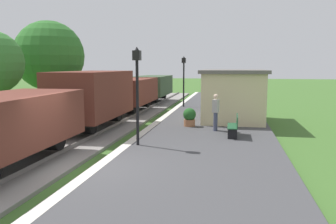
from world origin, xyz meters
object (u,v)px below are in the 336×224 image
person_waiting (216,111)px  potted_planter (190,117)px  bench_down_platform (234,103)px  tree_trackside_far (49,56)px  freight_train (114,97)px  lamp_post_near (137,78)px  lamp_post_far (184,72)px  station_hut (233,94)px  bench_near_hut (234,125)px

person_waiting → potted_planter: size_ratio=1.87×
bench_down_platform → tree_trackside_far: size_ratio=0.25×
freight_train → person_waiting: 6.72m
lamp_post_near → lamp_post_far: size_ratio=1.00×
freight_train → lamp_post_far: (3.23, 6.18, 1.32)m
station_hut → lamp_post_near: 8.35m
station_hut → bench_down_platform: 4.38m
station_hut → tree_trackside_far: bearing=-176.3°
person_waiting → lamp_post_near: bearing=64.8°
person_waiting → tree_trackside_far: 10.90m
bench_down_platform → lamp_post_near: (-3.62, -11.74, 2.08)m
potted_planter → tree_trackside_far: bearing=165.3°
lamp_post_far → tree_trackside_far: tree_trackside_far is taller
potted_planter → lamp_post_near: 5.14m
freight_train → potted_planter: bearing=-23.8°
person_waiting → lamp_post_near: 4.76m
bench_down_platform → tree_trackside_far: bearing=-155.5°
potted_planter → tree_trackside_far: tree_trackside_far is taller
bench_near_hut → tree_trackside_far: bearing=157.9°
potted_planter → freight_train: bearing=156.2°
bench_down_platform → lamp_post_far: (-3.62, 0.96, 2.08)m
bench_near_hut → potted_planter: size_ratio=1.64×
bench_near_hut → person_waiting: bearing=125.7°
bench_near_hut → bench_down_platform: size_ratio=1.00×
station_hut → tree_trackside_far: (-10.86, -0.69, 2.18)m
freight_train → lamp_post_far: bearing=62.4°
bench_near_hut → lamp_post_near: lamp_post_near is taller
person_waiting → tree_trackside_far: size_ratio=0.29×
station_hut → lamp_post_near: lamp_post_near is taller
bench_near_hut → potted_planter: 3.06m
potted_planter → lamp_post_near: size_ratio=0.25×
bench_near_hut → person_waiting: person_waiting is taller
person_waiting → lamp_post_near: size_ratio=0.46×
potted_planter → lamp_post_far: bearing=99.9°
bench_down_platform → freight_train: bearing=-142.7°
person_waiting → bench_down_platform: bearing=-82.8°
bench_down_platform → tree_trackside_far: tree_trackside_far is taller
bench_down_platform → potted_planter: bearing=-106.7°
station_hut → lamp_post_far: (-3.57, 5.24, 1.15)m
bench_down_platform → potted_planter: (-2.18, -7.27, 0.00)m
freight_train → tree_trackside_far: bearing=176.6°
lamp_post_near → lamp_post_far: same height
station_hut → lamp_post_far: 6.45m
person_waiting → tree_trackside_far: tree_trackside_far is taller
person_waiting → lamp_post_near: lamp_post_near is taller
bench_near_hut → tree_trackside_far: tree_trackside_far is taller
person_waiting → potted_planter: 1.70m
potted_planter → person_waiting: bearing=-35.7°
potted_planter → lamp_post_near: bearing=-107.8°
lamp_post_far → freight_train: bearing=-117.6°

